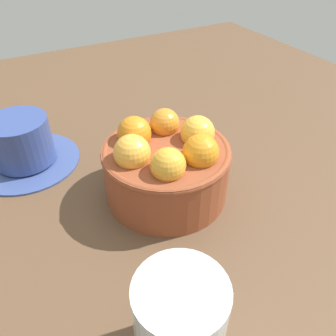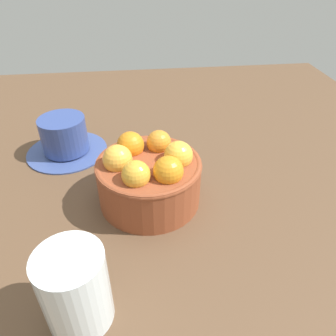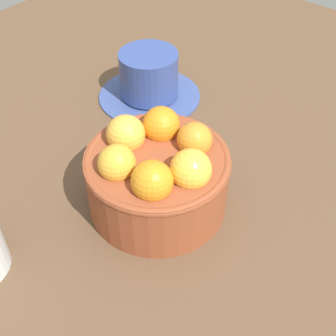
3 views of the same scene
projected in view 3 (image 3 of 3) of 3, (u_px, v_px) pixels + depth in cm
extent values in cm
cube|color=brown|center=(158.00, 216.00, 54.44)|extent=(124.06, 114.63, 4.79)
cylinder|color=brown|center=(158.00, 181.00, 50.33)|extent=(15.62, 15.62, 7.16)
torus|color=brown|center=(157.00, 160.00, 48.15)|extent=(15.82, 15.82, 1.00)
sphere|color=gold|center=(117.00, 163.00, 45.93)|extent=(3.98, 3.98, 3.98)
sphere|color=orange|center=(152.00, 181.00, 44.09)|extent=(4.25, 4.25, 4.25)
sphere|color=yellow|center=(193.00, 168.00, 45.44)|extent=(4.29, 4.29, 4.29)
sphere|color=orange|center=(195.00, 140.00, 48.65)|extent=(3.87, 3.87, 3.87)
sphere|color=orange|center=(161.00, 125.00, 50.50)|extent=(4.24, 4.24, 4.24)
sphere|color=#F6AC3C|center=(124.00, 136.00, 49.14)|extent=(4.32, 4.32, 4.32)
cylinder|color=#3B4F8C|center=(150.00, 95.00, 68.33)|extent=(15.20, 15.20, 0.60)
cylinder|color=#33478C|center=(149.00, 74.00, 65.87)|extent=(8.53, 8.53, 6.57)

